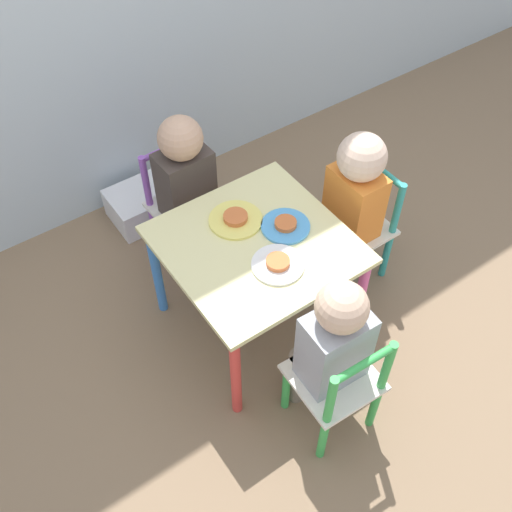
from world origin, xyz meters
The scene contains 12 objects.
ground_plane centered at (0.00, 0.00, 0.00)m, with size 6.00×6.00×0.00m, color #7F664C.
kids_table centered at (0.00, 0.00, 0.40)m, with size 0.60×0.60×0.47m.
chair_teal centered at (0.49, 0.00, 0.25)m, with size 0.26×0.26×0.51m.
chair_green centered at (-0.02, -0.49, 0.25)m, with size 0.27×0.27×0.51m.
chair_purple centered at (-0.02, 0.49, 0.25)m, with size 0.27×0.27×0.51m.
child_right centered at (0.43, 0.00, 0.44)m, with size 0.22×0.20×0.71m.
child_front centered at (-0.02, -0.43, 0.41)m, with size 0.21×0.22×0.70m.
child_back centered at (-0.02, 0.43, 0.43)m, with size 0.21×0.22×0.71m.
plate_right centered at (0.12, 0.00, 0.47)m, with size 0.17×0.17×0.03m.
plate_front centered at (0.00, -0.12, 0.47)m, with size 0.17×0.17×0.03m.
plate_back centered at (0.00, 0.12, 0.47)m, with size 0.19×0.19×0.03m.
storage_bin centered at (-0.09, 0.77, 0.07)m, with size 0.27×0.23×0.15m.
Camera 1 is at (-0.77, -1.11, 1.97)m, focal length 42.00 mm.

